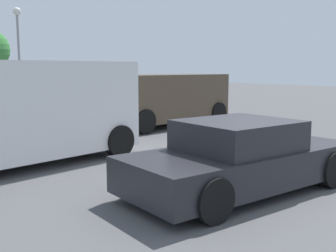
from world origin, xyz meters
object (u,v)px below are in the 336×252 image
Objects in this scene: light_post_near at (18,38)px; suv_dark at (166,98)px; sedan_foreground at (241,158)px; van_white at (17,110)px.

suv_dark is at bearing -84.35° from light_post_near.
suv_dark reaches higher than sedan_foreground.
sedan_foreground is 4.91m from van_white.
sedan_foreground is at bearing 54.07° from suv_dark.
light_post_near is at bearing 83.18° from sedan_foreground.
light_post_near is (5.14, 14.69, 2.57)m from van_white.
sedan_foreground is 8.22m from suv_dark.
van_white reaches higher than suv_dark.
van_white is at bearing 119.71° from sedan_foreground.
light_post_near is (-1.17, 11.84, 2.75)m from suv_dark.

